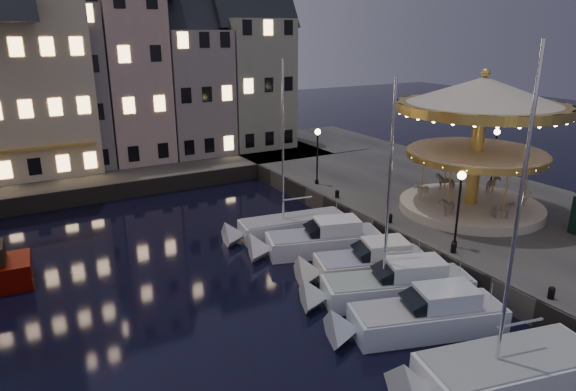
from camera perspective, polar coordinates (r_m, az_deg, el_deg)
ground at (r=24.28m, az=7.51°, el=-12.70°), size 160.00×160.00×0.00m
quay_east at (r=36.96m, az=19.42°, el=-1.51°), size 16.00×56.00×1.30m
quay_north at (r=46.21m, az=-22.58°, el=1.92°), size 44.00×12.00×1.30m
quaywall_e at (r=31.60m, az=9.74°, el=-3.99°), size 0.15×44.00×1.30m
quaywall_n at (r=40.77m, az=-18.63°, el=0.35°), size 48.00×0.15×1.30m
streetlamp_b at (r=27.91m, az=18.50°, el=-0.30°), size 0.44×0.44×4.17m
streetlamp_c at (r=37.84m, az=3.29°, el=5.25°), size 0.44×0.44×4.17m
streetlamp_d at (r=40.68m, az=22.02°, el=4.86°), size 0.44×0.44×4.17m
bollard_a at (r=25.05m, az=27.24°, el=-9.52°), size 0.30×0.30×0.57m
bollard_b at (r=28.00m, az=17.93°, el=-5.48°), size 0.30×0.30×0.57m
bollard_c at (r=31.28m, az=11.26°, el=-2.45°), size 0.30×0.30×0.57m
bollard_d at (r=35.35m, az=5.48°, el=0.22°), size 0.30×0.30×0.57m
townhouse_nc at (r=46.84m, az=-24.13°, el=12.10°), size 6.82×8.00×14.80m
townhouse_nd at (r=47.75m, az=-17.20°, el=13.53°), size 5.50×8.00×15.80m
townhouse_ne at (r=49.38m, az=-10.75°, el=12.36°), size 6.16×8.00×12.80m
townhouse_nf at (r=51.63m, az=-4.27°, el=13.41°), size 6.82×8.00×13.80m
motorboat_a at (r=20.94m, az=22.21°, el=-17.79°), size 7.94×4.12×13.16m
motorboat_b at (r=23.07m, az=14.28°, el=-13.07°), size 7.58×4.23×2.15m
motorboat_c at (r=25.20m, az=11.15°, el=-9.93°), size 8.04×4.49×10.80m
motorboat_d at (r=27.18m, az=8.47°, el=-7.70°), size 6.89×4.04×2.15m
motorboat_e at (r=29.78m, az=3.23°, el=-5.16°), size 7.60×4.12×2.15m
motorboat_f at (r=32.11m, az=-0.37°, el=-3.59°), size 7.85×2.96×10.36m
carousel at (r=33.38m, az=20.59°, el=7.91°), size 10.15×10.15×8.88m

